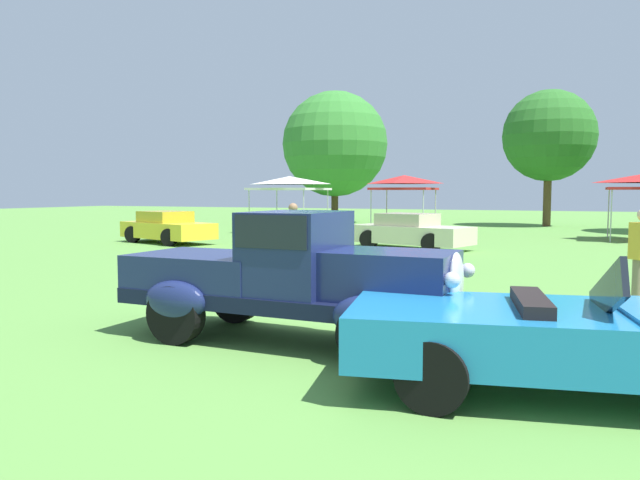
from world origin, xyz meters
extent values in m
plane|color=#568C3D|center=(0.00, 0.00, 0.00)|extent=(120.00, 120.00, 0.00)
cube|color=black|center=(-0.43, -0.47, 0.56)|extent=(4.47, 1.53, 0.20)
cube|color=navy|center=(0.90, -0.49, 0.94)|extent=(1.66, 1.12, 0.60)
ellipsoid|color=silver|center=(1.74, -0.51, 0.92)|extent=(0.17, 0.52, 0.68)
cube|color=navy|center=(-0.31, -0.47, 1.18)|extent=(1.09, 1.39, 1.04)
cube|color=black|center=(-0.31, -0.47, 1.48)|extent=(0.99, 1.43, 0.40)
cube|color=navy|center=(-1.69, -0.45, 0.86)|extent=(1.96, 1.44, 0.48)
ellipsoid|color=navy|center=(0.98, 0.23, 0.56)|extent=(0.93, 0.38, 0.52)
ellipsoid|color=navy|center=(0.96, -1.22, 0.56)|extent=(0.93, 0.38, 0.52)
ellipsoid|color=navy|center=(-1.67, 0.28, 0.56)|extent=(0.93, 0.38, 0.52)
ellipsoid|color=navy|center=(-1.70, -1.17, 0.56)|extent=(0.93, 0.38, 0.52)
sphere|color=silver|center=(1.80, -0.07, 1.00)|extent=(0.18, 0.18, 0.18)
sphere|color=silver|center=(1.78, -0.95, 1.00)|extent=(0.18, 0.18, 0.18)
cylinder|color=black|center=(0.98, 0.23, 0.38)|extent=(0.76, 0.24, 0.76)
cylinder|color=black|center=(0.96, -1.22, 0.38)|extent=(0.76, 0.24, 0.76)
cylinder|color=black|center=(-1.67, 0.28, 0.38)|extent=(0.76, 0.24, 0.76)
cylinder|color=black|center=(-1.70, -1.17, 0.38)|extent=(0.76, 0.24, 0.76)
cube|color=#1E7AB7|center=(3.03, -1.28, 0.57)|extent=(4.54, 2.53, 0.52)
cube|color=black|center=(3.30, -1.23, 0.99)|extent=(0.30, 1.23, 0.82)
cube|color=black|center=(2.63, -1.36, 0.81)|extent=(0.51, 1.24, 0.28)
cylinder|color=black|center=(1.58, -0.78, 0.33)|extent=(0.66, 0.20, 0.66)
cylinder|color=black|center=(1.89, -2.30, 0.33)|extent=(0.66, 0.20, 0.66)
cube|color=yellow|center=(-11.49, 11.44, 0.50)|extent=(4.33, 2.82, 0.60)
cube|color=gold|center=(-11.64, 11.49, 1.00)|extent=(2.12, 1.91, 0.44)
cylinder|color=black|center=(-10.58, 10.34, 0.32)|extent=(0.64, 0.22, 0.64)
cylinder|color=black|center=(-12.87, 11.07, 0.32)|extent=(0.64, 0.22, 0.64)
cube|color=beige|center=(-2.30, 12.80, 0.50)|extent=(4.40, 2.81, 0.60)
cube|color=#B3AB8E|center=(-2.46, 12.85, 1.00)|extent=(2.14, 1.91, 0.44)
cylinder|color=black|center=(-1.36, 11.70, 0.32)|extent=(0.64, 0.22, 0.64)
cylinder|color=black|center=(-3.70, 12.42, 0.32)|extent=(0.64, 0.22, 0.64)
cylinder|color=#7F7056|center=(3.92, 3.54, 0.43)|extent=(0.16, 0.16, 0.86)
cylinder|color=#7F7056|center=(-3.35, 5.46, 0.43)|extent=(0.16, 0.16, 0.86)
cylinder|color=#7F7056|center=(-3.19, 5.58, 0.43)|extent=(0.16, 0.16, 0.86)
cube|color=#336BB2|center=(-3.27, 5.52, 1.16)|extent=(0.46, 0.43, 0.60)
sphere|color=#936B4C|center=(-3.27, 5.52, 1.58)|extent=(0.22, 0.22, 0.22)
cylinder|color=#B7B7BC|center=(-8.49, 20.18, 1.02)|extent=(0.05, 0.05, 2.05)
cylinder|color=#B7B7BC|center=(-8.49, 17.35, 1.02)|extent=(0.05, 0.05, 2.05)
cylinder|color=#B7B7BC|center=(-11.32, 20.18, 1.02)|extent=(0.05, 0.05, 2.05)
cylinder|color=#B7B7BC|center=(-11.32, 17.35, 1.02)|extent=(0.05, 0.05, 2.05)
cube|color=silver|center=(-9.91, 18.76, 2.10)|extent=(3.15, 3.15, 0.10)
pyramid|color=silver|center=(-9.91, 18.76, 2.52)|extent=(3.09, 3.09, 0.38)
cylinder|color=#B7B7BC|center=(-3.15, 20.29, 1.02)|extent=(0.05, 0.05, 2.05)
cylinder|color=#B7B7BC|center=(-3.15, 17.95, 1.02)|extent=(0.05, 0.05, 2.05)
cylinder|color=#B7B7BC|center=(-5.49, 20.29, 1.02)|extent=(0.05, 0.05, 2.05)
cylinder|color=#B7B7BC|center=(-5.49, 17.95, 1.02)|extent=(0.05, 0.05, 2.05)
cube|color=red|center=(-4.32, 19.12, 2.10)|extent=(2.61, 2.61, 0.10)
pyramid|color=red|center=(-4.32, 19.12, 2.52)|extent=(2.55, 2.55, 0.38)
cylinder|color=#B7B7BC|center=(4.11, 21.24, 1.02)|extent=(0.05, 0.05, 2.05)
cylinder|color=#B7B7BC|center=(4.11, 18.54, 1.02)|extent=(0.05, 0.05, 2.05)
cylinder|color=#47331E|center=(-11.38, 28.26, 1.58)|extent=(0.44, 0.44, 3.16)
sphere|color=#337A2D|center=(-11.38, 28.26, 4.97)|extent=(6.61, 6.61, 6.61)
cylinder|color=brown|center=(1.22, 29.46, 1.86)|extent=(0.44, 0.44, 3.72)
sphere|color=#286623|center=(1.22, 29.46, 5.14)|extent=(5.16, 5.16, 5.16)
camera|label=1|loc=(3.05, -7.47, 1.95)|focal=34.00mm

